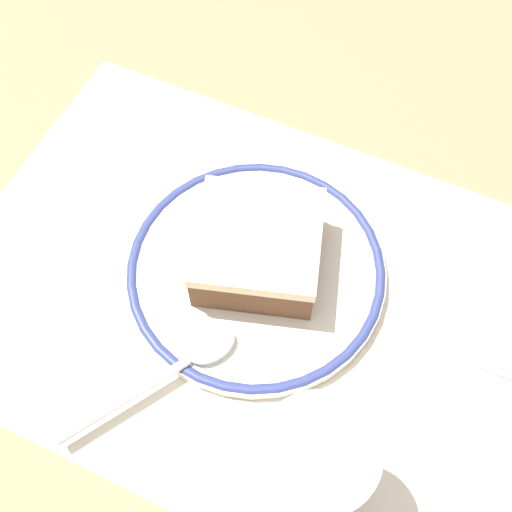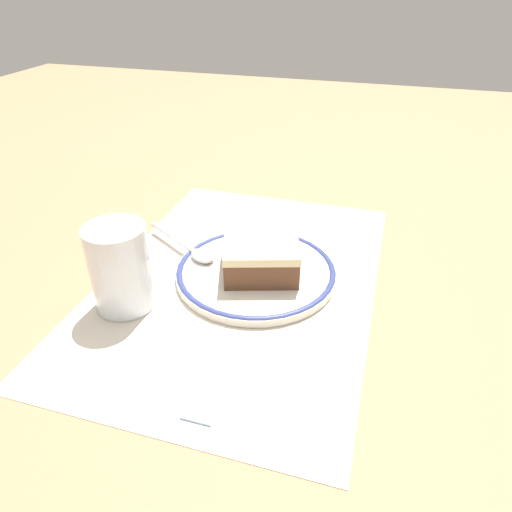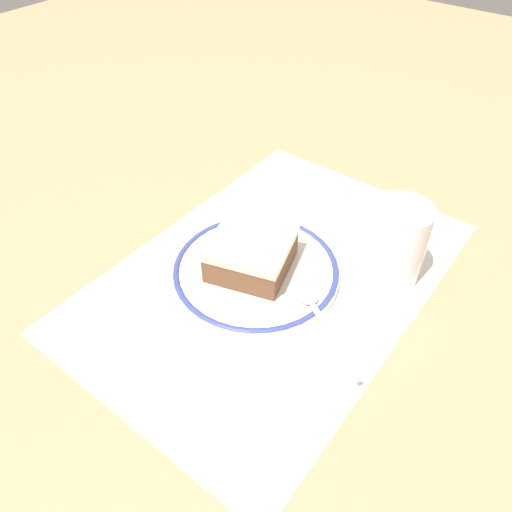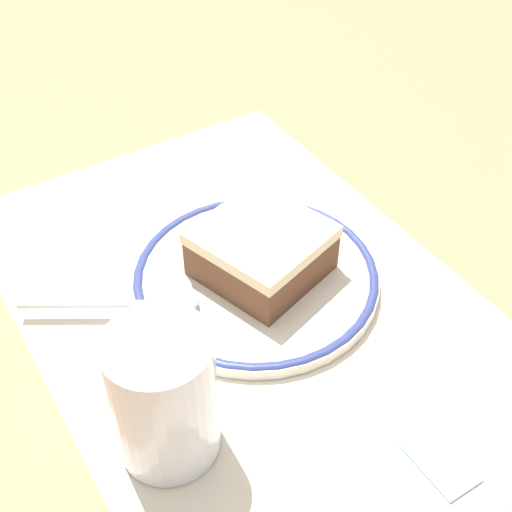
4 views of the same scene
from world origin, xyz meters
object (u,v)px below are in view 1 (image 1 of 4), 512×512
object	(u,v)px
cake_slice	(258,247)
spoon	(185,362)
plate	(256,270)
cup	(312,471)

from	to	relation	value
cake_slice	spoon	distance (m)	0.10
cake_slice	plate	bearing A→B (deg)	-79.35
cake_slice	cup	distance (m)	0.17
cup	cake_slice	bearing A→B (deg)	126.12
spoon	cake_slice	bearing A→B (deg)	82.89
cake_slice	spoon	world-z (taller)	cake_slice
plate	spoon	world-z (taller)	spoon
plate	cup	world-z (taller)	cup
cup	plate	bearing A→B (deg)	127.06
spoon	plate	bearing A→B (deg)	81.73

